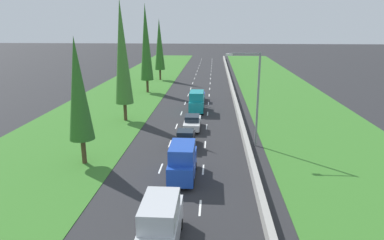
{
  "coord_description": "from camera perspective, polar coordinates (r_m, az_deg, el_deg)",
  "views": [
    {
      "loc": [
        2.5,
        1.39,
        11.46
      ],
      "look_at": [
        0.11,
        38.16,
        1.03
      ],
      "focal_mm": 31.86,
      "sensor_mm": 36.0,
      "label": 1
    }
  ],
  "objects": [
    {
      "name": "ground_plane",
      "position": [
        59.78,
        1.26,
        4.75
      ],
      "size": [
        300.0,
        300.0,
        0.0
      ],
      "primitive_type": "plane",
      "color": "#28282B",
      "rests_on": "ground"
    },
    {
      "name": "street_light_mast",
      "position": [
        32.46,
        10.4,
        4.48
      ],
      "size": [
        3.2,
        0.28,
        9.0
      ],
      "color": "gray",
      "rests_on": "ground"
    },
    {
      "name": "teal_van_centre_lane",
      "position": [
        45.73,
        0.8,
        3.09
      ],
      "size": [
        1.96,
        4.9,
        2.82
      ],
      "color": "teal",
      "rests_on": "ground"
    },
    {
      "name": "grass_verge_right",
      "position": [
        60.88,
        14.92,
        4.44
      ],
      "size": [
        14.0,
        140.0,
        0.04
      ],
      "primitive_type": "cube",
      "color": "#387528",
      "rests_on": "ground"
    },
    {
      "name": "grass_verge_left",
      "position": [
        61.61,
        -10.62,
        4.83
      ],
      "size": [
        14.0,
        140.0,
        0.04
      ],
      "primitive_type": "cube",
      "color": "#387528",
      "rests_on": "ground"
    },
    {
      "name": "black_hatchback_centre_lane",
      "position": [
        32.77,
        -1.1,
        -3.11
      ],
      "size": [
        1.74,
        3.9,
        1.72
      ],
      "color": "black",
      "rests_on": "ground"
    },
    {
      "name": "silver_van_centre_lane",
      "position": [
        18.71,
        -5.24,
        -16.8
      ],
      "size": [
        1.96,
        4.9,
        2.82
      ],
      "color": "silver",
      "rests_on": "ground"
    },
    {
      "name": "blue_hatchback_centre_lane",
      "position": [
        52.27,
        1.17,
        4.08
      ],
      "size": [
        1.74,
        3.9,
        1.72
      ],
      "color": "#1E47B7",
      "rests_on": "ground"
    },
    {
      "name": "median_barrier",
      "position": [
        59.73,
        6.75,
        5.05
      ],
      "size": [
        0.44,
        120.0,
        0.85
      ],
      "primitive_type": "cube",
      "color": "#9E9B93",
      "rests_on": "ground"
    },
    {
      "name": "poplar_tree_fourth",
      "position": [
        58.68,
        -7.72,
        12.73
      ],
      "size": [
        2.17,
        2.17,
        14.79
      ],
      "color": "#4C3823",
      "rests_on": "ground"
    },
    {
      "name": "lane_markings",
      "position": [
        59.77,
        1.26,
        4.75
      ],
      "size": [
        3.64,
        116.0,
        0.01
      ],
      "color": "white",
      "rests_on": "ground"
    },
    {
      "name": "poplar_tree_fifth",
      "position": [
        72.22,
        -5.47,
        12.45
      ],
      "size": [
        2.11,
        2.11,
        12.55
      ],
      "color": "#4C3823",
      "rests_on": "ground"
    },
    {
      "name": "poplar_tree_second",
      "position": [
        28.89,
        -18.53,
        4.79
      ],
      "size": [
        2.06,
        2.06,
        10.6
      ],
      "color": "#4C3823",
      "rests_on": "ground"
    },
    {
      "name": "blue_van_centre_lane",
      "position": [
        26.04,
        -1.59,
        -6.93
      ],
      "size": [
        1.96,
        4.9,
        2.82
      ],
      "color": "#1E47B7",
      "rests_on": "ground"
    },
    {
      "name": "white_sedan_centre_lane",
      "position": [
        38.22,
        0.06,
        -0.37
      ],
      "size": [
        1.82,
        4.5,
        1.64
      ],
      "color": "white",
      "rests_on": "ground"
    },
    {
      "name": "poplar_tree_third",
      "position": [
        41.27,
        -11.63,
        10.94
      ],
      "size": [
        2.16,
        2.16,
        14.27
      ],
      "color": "#4C3823",
      "rests_on": "ground"
    }
  ]
}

